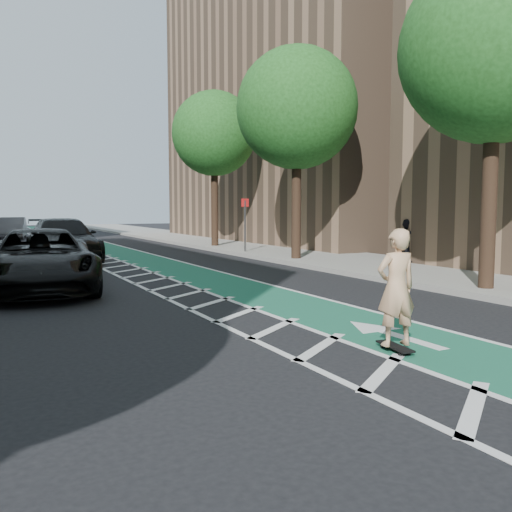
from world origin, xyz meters
TOP-DOWN VIEW (x-y plane):
  - ground at (0.00, 0.00)m, footprint 120.00×120.00m
  - bike_lane at (3.00, 10.00)m, footprint 2.00×90.00m
  - buffer_strip at (1.50, 10.00)m, footprint 1.40×90.00m
  - sidewalk_right at (9.50, 10.00)m, footprint 5.00×90.00m
  - curb_right at (7.05, 10.00)m, footprint 0.12×90.00m
  - building_right_far at (17.50, 20.00)m, footprint 14.00×22.00m
  - tree_r_b at (7.90, 0.00)m, footprint 4.20×4.20m
  - tree_r_c at (7.90, 8.00)m, footprint 4.20×4.20m
  - tree_r_d at (7.90, 16.00)m, footprint 4.20×4.20m
  - sign_post at (7.60, 12.00)m, footprint 0.35×0.08m
  - skateboard at (2.30, -3.52)m, footprint 0.31×0.74m
  - skateboarder at (2.30, -3.52)m, footprint 0.67×0.49m
  - suv_near at (-1.60, 4.97)m, footprint 3.12×5.83m
  - suv_far at (0.00, 12.58)m, footprint 2.35×5.74m
  - car_grey at (-0.70, 30.24)m, footprint 2.11×4.53m
  - pedestrian at (10.55, 5.08)m, footprint 0.61×0.77m
  - barrel_a at (-2.20, 5.55)m, footprint 0.70×0.70m
  - barrel_b at (-1.80, 13.11)m, footprint 0.61×0.61m

SIDE VIEW (x-z plane):
  - ground at x=0.00m, z-range 0.00..0.00m
  - buffer_strip at x=1.50m, z-range 0.00..0.01m
  - bike_lane at x=3.00m, z-range 0.00..0.01m
  - sidewalk_right at x=9.50m, z-range 0.00..0.15m
  - skateboard at x=2.30m, z-range 0.03..0.13m
  - curb_right at x=7.05m, z-range 0.00..0.16m
  - barrel_b at x=-1.80m, z-range -0.02..0.81m
  - barrel_a at x=-2.20m, z-range -0.03..0.93m
  - car_grey at x=-0.70m, z-range 0.00..1.44m
  - suv_near at x=-1.60m, z-range 0.00..1.56m
  - suv_far at x=0.00m, z-range 0.00..1.66m
  - pedestrian at x=10.55m, z-range 0.15..1.68m
  - skateboarder at x=2.30m, z-range 0.10..1.79m
  - sign_post at x=7.60m, z-range 0.11..2.59m
  - tree_r_b at x=7.90m, z-range 1.82..9.72m
  - tree_r_c at x=7.90m, z-range 1.82..9.72m
  - tree_r_d at x=7.90m, z-range 1.82..9.72m
  - building_right_far at x=17.50m, z-range 0.00..19.00m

